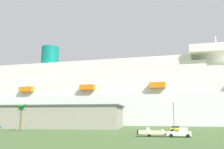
# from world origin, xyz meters

# --- Properties ---
(ground_plane) EXTENTS (600.00, 600.00, 0.00)m
(ground_plane) POSITION_xyz_m (0.00, 30.00, 0.00)
(ground_plane) COLOR #4C6B38
(cruise_ship) EXTENTS (255.91, 57.09, 54.56)m
(cruise_ship) POSITION_xyz_m (-19.59, 74.64, 15.39)
(cruise_ship) COLOR white
(cruise_ship) RESTS_ON ground_plane
(terminal_building) EXTENTS (49.60, 22.12, 9.22)m
(terminal_building) POSITION_xyz_m (-24.87, 29.23, 4.63)
(terminal_building) COLOR gray
(terminal_building) RESTS_ON ground_plane
(pickup_truck) EXTENTS (5.77, 2.71, 2.20)m
(pickup_truck) POSITION_xyz_m (17.69, -9.96, 1.04)
(pickup_truck) COLOR white
(pickup_truck) RESTS_ON ground_plane
(small_boat_on_trailer) EXTENTS (8.02, 2.48, 2.15)m
(small_boat_on_trailer) POSITION_xyz_m (11.54, -9.36, 0.96)
(small_boat_on_trailer) COLOR #595960
(small_boat_on_trailer) RESTS_ON ground_plane
(palm_tree) EXTENTS (3.55, 3.71, 8.85)m
(palm_tree) POSITION_xyz_m (-30.48, 4.81, 6.85)
(palm_tree) COLOR brown
(palm_tree) RESTS_ON ground_plane
(street_lamp) EXTENTS (0.56, 0.56, 8.75)m
(street_lamp) POSITION_xyz_m (16.96, -4.09, 5.63)
(street_lamp) COLOR slate
(street_lamp) RESTS_ON ground_plane
(parked_car_yellow_taxi) EXTENTS (4.72, 2.48, 1.58)m
(parked_car_yellow_taxi) POSITION_xyz_m (19.45, 15.89, 0.83)
(parked_car_yellow_taxi) COLOR yellow
(parked_car_yellow_taxi) RESTS_ON ground_plane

